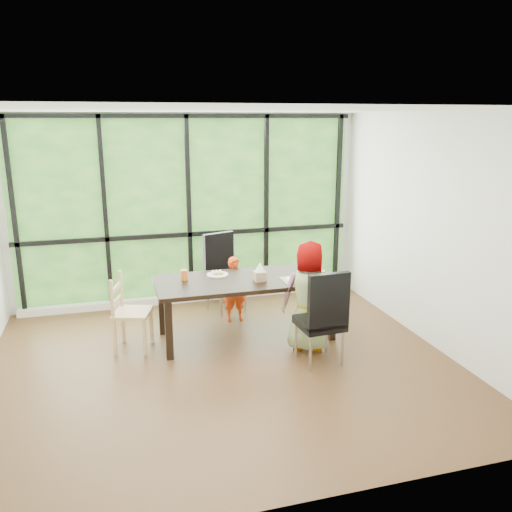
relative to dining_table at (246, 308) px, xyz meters
name	(u,v)px	position (x,y,z in m)	size (l,w,h in m)	color
ground	(224,364)	(-0.43, -0.67, -0.38)	(5.00, 5.00, 0.00)	black
back_wall	(188,210)	(-0.43, 1.58, 0.98)	(5.00, 5.00, 0.00)	silver
foliage_backdrop	(189,210)	(-0.43, 1.56, 0.98)	(4.80, 0.02, 2.65)	#224F1E
window_mullions	(189,210)	(-0.43, 1.52, 0.98)	(4.80, 0.06, 2.65)	black
window_sill	(192,298)	(-0.43, 1.48, -0.33)	(4.80, 0.12, 0.10)	silver
dining_table	(246,308)	(0.00, 0.00, 0.00)	(2.16, 0.94, 0.75)	black
chair_window_leather	(226,273)	(-0.03, 0.96, 0.17)	(0.46, 0.46, 1.08)	black
chair_interior_leather	(320,316)	(0.59, -0.90, 0.17)	(0.46, 0.46, 1.08)	black
chair_end_beech	(132,313)	(-1.35, 0.01, 0.08)	(0.42, 0.40, 0.90)	tan
child_toddler	(235,289)	(0.00, 0.57, 0.06)	(0.32, 0.21, 0.87)	red
child_older	(311,296)	(0.64, -0.53, 0.27)	(0.63, 0.41, 1.29)	slate
placemat	(299,279)	(0.60, -0.21, 0.38)	(0.41, 0.30, 0.01)	tan
plate_far	(217,275)	(-0.30, 0.23, 0.38)	(0.27, 0.27, 0.02)	white
plate_near	(297,279)	(0.58, -0.23, 0.38)	(0.27, 0.27, 0.02)	white
orange_cup	(184,275)	(-0.72, 0.15, 0.44)	(0.08, 0.08, 0.13)	orange
green_cup	(322,275)	(0.87, -0.28, 0.43)	(0.07, 0.07, 0.11)	#4BD72A
tissue_box	(260,276)	(0.14, -0.12, 0.43)	(0.13, 0.13, 0.11)	tan
crepe_rolls_far	(217,273)	(-0.30, 0.23, 0.41)	(0.15, 0.12, 0.04)	tan
crepe_rolls_near	(298,277)	(0.58, -0.23, 0.41)	(0.10, 0.12, 0.04)	tan
straw_white	(184,267)	(-0.72, 0.15, 0.54)	(0.01, 0.01, 0.20)	white
straw_pink	(322,268)	(0.87, -0.28, 0.52)	(0.01, 0.01, 0.20)	pink
tissue	(260,267)	(0.14, -0.12, 0.54)	(0.12, 0.12, 0.11)	white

